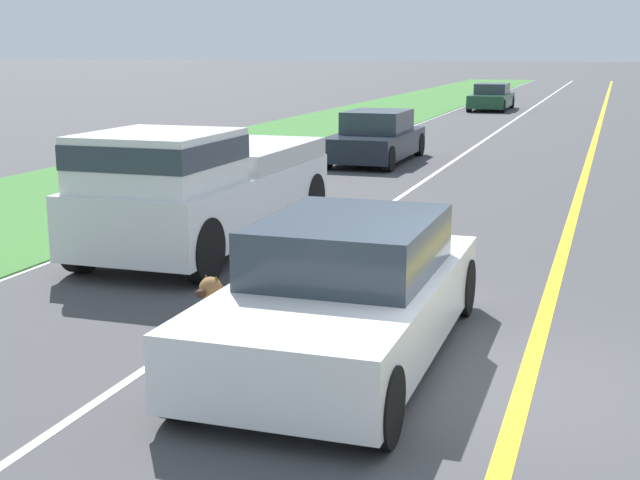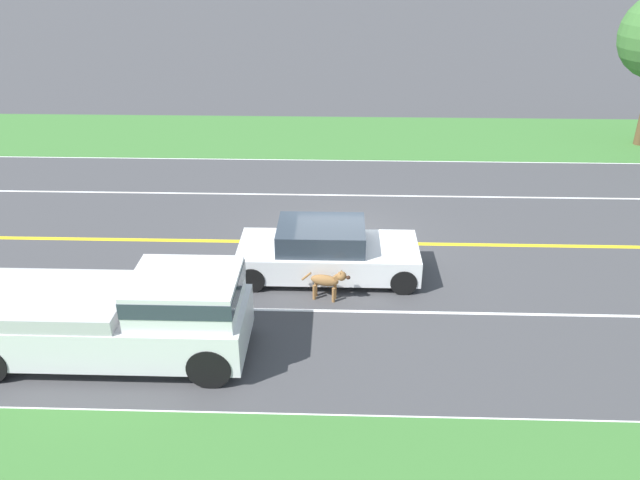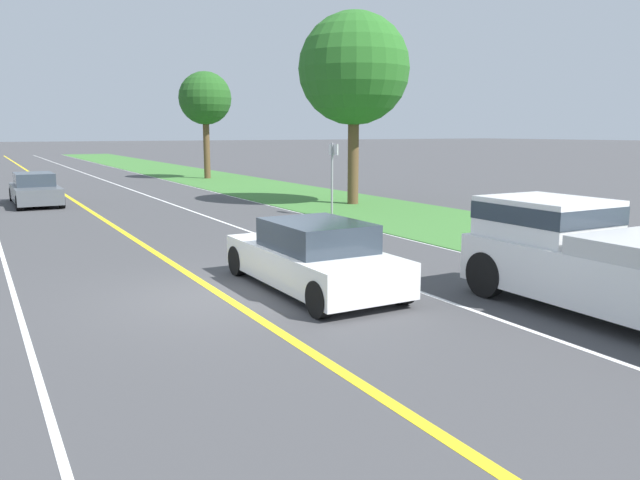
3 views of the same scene
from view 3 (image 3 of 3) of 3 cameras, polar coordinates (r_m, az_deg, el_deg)
ground_plane at (r=12.13m, az=-8.83°, el=-5.10°), size 400.00×400.00×0.00m
centre_divider_line at (r=12.13m, az=-8.83°, el=-5.09°), size 0.18×160.00×0.01m
lane_edge_line_right at (r=15.90m, az=15.52°, el=-1.75°), size 0.14×160.00×0.01m
lane_dash_same_dir at (r=13.70m, az=5.03°, el=-3.27°), size 0.10×160.00×0.01m
lane_dash_oncoming at (r=11.45m, az=-25.58°, el=-6.87°), size 0.10×160.00×0.01m
grass_verge_right at (r=18.11m, az=22.29°, el=-0.71°), size 6.00×160.00×0.03m
ego_car at (r=12.40m, az=-0.61°, el=-1.58°), size 1.94×4.51×1.39m
dog at (r=13.10m, az=3.88°, el=-1.56°), size 0.41×1.18×0.83m
pickup_truck at (r=11.63m, az=24.86°, el=-1.66°), size 2.06×5.54×1.90m
oncoming_car at (r=29.60m, az=-24.61°, el=4.19°), size 1.81×4.80×1.35m
roadside_tree_right_near at (r=27.01m, az=3.13°, el=15.32°), size 4.67×4.67×8.04m
roadside_tree_right_far at (r=42.40m, az=-10.46°, el=12.57°), size 3.43×3.43×6.98m
street_sign at (r=23.19m, az=1.14°, el=6.39°), size 0.11×0.64×2.71m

